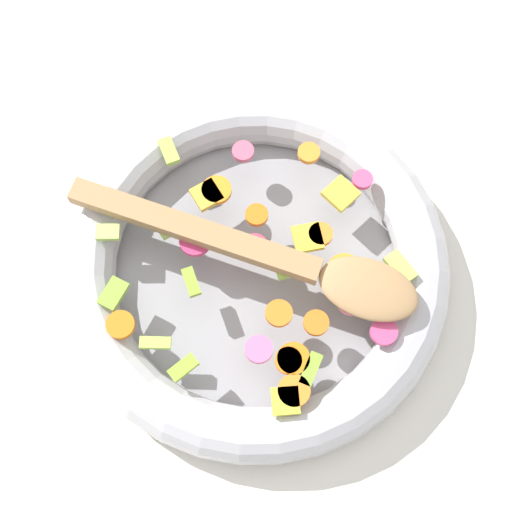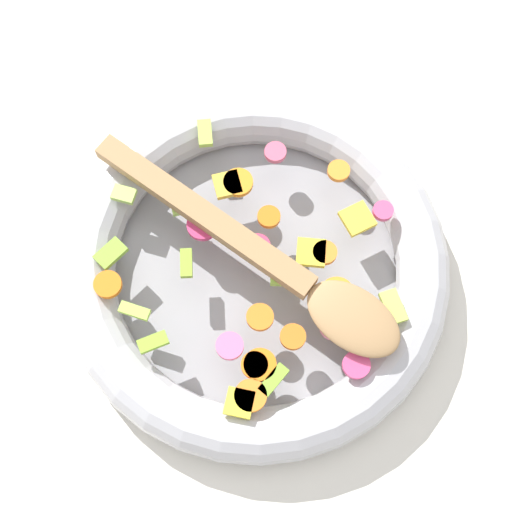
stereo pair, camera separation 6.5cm
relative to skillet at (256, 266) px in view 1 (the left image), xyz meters
name	(u,v)px [view 1 (the left image)]	position (x,y,z in m)	size (l,w,h in m)	color
ground_plane	(256,273)	(0.00, 0.00, -0.02)	(4.00, 4.00, 0.00)	silver
skillet	(256,266)	(0.00, 0.00, 0.00)	(0.37, 0.37, 0.05)	gray
chopped_vegetables	(271,274)	(0.02, 0.01, 0.03)	(0.28, 0.29, 0.01)	orange
wooden_spoon	(278,258)	(0.01, 0.02, 0.04)	(0.18, 0.31, 0.01)	#A87F51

